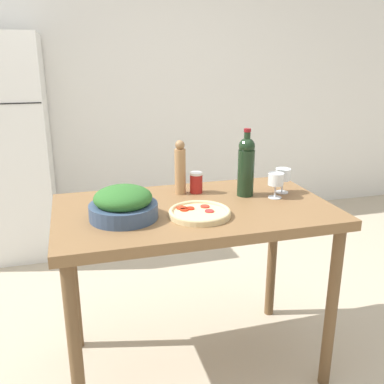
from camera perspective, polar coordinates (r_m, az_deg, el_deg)
ground_plane at (r=2.47m, az=0.26°, el=-21.77°), size 14.00×14.00×0.00m
wall_back at (r=4.08m, az=-8.58°, el=13.71°), size 6.40×0.06×2.60m
refrigerator at (r=3.74m, az=-23.99°, el=5.35°), size 0.72×0.74×1.74m
prep_counter at (r=2.06m, az=0.29°, el=-4.70°), size 1.30×0.75×0.89m
wine_bottle at (r=2.16m, az=7.22°, el=3.56°), size 0.08×0.08×0.34m
wine_glass_near at (r=2.16m, az=11.11°, el=1.51°), size 0.08×0.08×0.13m
wine_glass_far at (r=2.25m, az=12.02°, el=2.13°), size 0.08×0.08×0.13m
pepper_mill at (r=2.18m, az=-1.59°, el=3.19°), size 0.06×0.06×0.28m
salad_bowl at (r=1.88m, az=-9.15°, el=-1.61°), size 0.30×0.30×0.15m
homemade_pizza at (r=1.90m, az=1.01°, el=-2.78°), size 0.28×0.28×0.03m
salt_canister at (r=2.21m, az=0.57°, el=1.27°), size 0.07×0.07×0.11m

